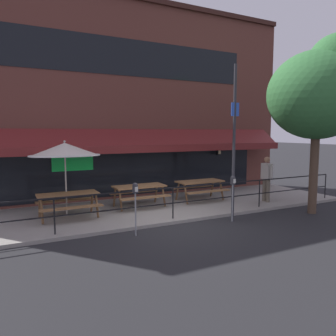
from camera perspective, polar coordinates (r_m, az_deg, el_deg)
ground_plane at (r=9.91m, az=1.67°, el=-9.72°), size 120.00×120.00×0.00m
patio_deck at (r=11.63m, az=-3.09°, el=-7.04°), size 15.00×4.00×0.10m
restaurant_building at (r=13.44m, az=-7.12°, el=11.51°), size 15.00×1.60×7.99m
patio_railing at (r=9.98m, az=0.86°, el=-4.88°), size 13.84×0.04×0.97m
picnic_table_left at (r=10.50m, az=-16.98°, el=-5.12°), size 1.80×1.42×0.76m
picnic_table_centre at (r=11.56m, az=-5.02°, el=-3.82°), size 1.80×1.42×0.76m
picnic_table_right at (r=12.67m, az=5.57°, el=-2.93°), size 1.80×1.42×0.76m
patio_umbrella_left at (r=10.63m, az=-17.54°, el=3.02°), size 2.14×2.14×2.38m
pedestrian_walking at (r=12.88m, az=16.80°, el=-1.44°), size 0.26×0.62×1.71m
parking_meter_near at (r=8.60m, az=-5.71°, el=-4.36°), size 0.15×0.16×1.42m
parking_meter_far at (r=10.13m, az=11.22°, el=-2.82°), size 0.15×0.16×1.42m
street_sign_pole at (r=10.09m, az=11.42°, el=4.39°), size 0.28×0.09×4.72m
street_tree_curbside at (r=12.00m, az=25.17°, el=12.26°), size 3.37×3.03×5.86m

